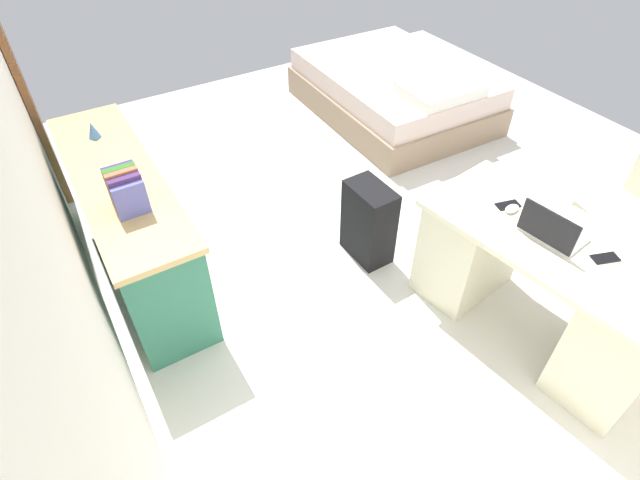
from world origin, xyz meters
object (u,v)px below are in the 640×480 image
Objects in this scene: bed at (394,91)px; laptop at (551,231)px; credenza at (132,223)px; cell_phone_by_mouse at (508,205)px; figurine_small at (93,130)px; computer_mouse at (512,209)px; cell_phone_near_laptop at (605,258)px; office_chair at (630,220)px; desk at (540,286)px; suitcase_black at (369,222)px.

laptop is (-2.58, 1.02, 0.54)m from bed.
laptop is at bearing 158.41° from bed.
credenza reaches higher than cell_phone_by_mouse.
credenza is at bearing -179.82° from figurine_small.
computer_mouse is at bearing -128.46° from credenza.
bed is at bearing -31.42° from computer_mouse.
computer_mouse is at bearing 173.05° from cell_phone_by_mouse.
bed is at bearing -82.31° from figurine_small.
credenza is at bearing 64.54° from cell_phone_near_laptop.
cell_phone_by_mouse is at bearing -135.76° from figurine_small.
cell_phone_near_laptop is at bearing 108.46° from office_chair.
desk is 2.95m from figurine_small.
figurine_small is at bearing 59.15° from cell_phone_by_mouse.
computer_mouse is (0.26, -0.01, -0.03)m from laptop.
office_chair reaches higher than credenza.
cell_phone_by_mouse reaches higher than suitcase_black.
computer_mouse is at bearing -152.35° from suitcase_black.
laptop is at bearing -133.27° from credenza.
laptop is at bearing -169.39° from cell_phone_by_mouse.
bed and suitcase_black have the same top height.
figurine_small is at bearing 97.69° from bed.
cell_phone_by_mouse is 1.24× the size of figurine_small.
suitcase_black is at bearing 42.67° from cell_phone_near_laptop.
laptop reaches higher than suitcase_black.
computer_mouse is (0.24, 0.95, 0.33)m from office_chair.
suitcase_black is at bearing 21.35° from computer_mouse.
bed is 14.23× the size of cell_phone_by_mouse.
credenza is 2.98m from bed.
cell_phone_near_laptop is 1.24× the size of figurine_small.
office_chair reaches higher than cell_phone_by_mouse.
suitcase_black is 4.26× the size of cell_phone_near_laptop.
figurine_small is at bearing 58.30° from cell_phone_near_laptop.
figurine_small is at bearing 48.43° from suitcase_black.
cell_phone_by_mouse is (-2.28, 1.00, 0.50)m from bed.
bed is at bearing 2.34° from cell_phone_near_laptop.
laptop is 2.48× the size of cell_phone_near_laptop.
bed is 3.34× the size of suitcase_black.
cell_phone_by_mouse is (0.35, 0.01, 0.36)m from desk.
computer_mouse is 0.74× the size of cell_phone_near_laptop.
office_chair reaches higher than desk.
bed is 17.59× the size of figurine_small.
credenza is at bearing 46.73° from laptop.
cell_phone_near_laptop is 0.57m from cell_phone_by_mouse.
figurine_small reaches higher than desk.
office_chair reaches higher than figurine_small.
credenza is 5.34× the size of laptop.
bed is at bearing -21.59° from laptop.
figurine_small is (-0.38, 2.84, 0.60)m from bed.
office_chair is at bearing -85.59° from desk.
figurine_small reaches higher than suitcase_black.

